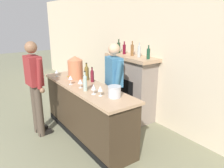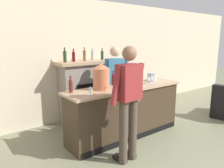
% 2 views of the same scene
% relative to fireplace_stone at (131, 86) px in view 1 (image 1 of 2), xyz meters
% --- Properties ---
extents(wall_back_panel, '(12.00, 0.07, 2.75)m').
position_rel_fireplace_stone_xyz_m(wall_back_panel, '(0.38, 0.26, 0.67)').
color(wall_back_panel, beige).
rests_on(wall_back_panel, ground_plane).
extents(bar_counter, '(2.41, 0.64, 0.98)m').
position_rel_fireplace_stone_xyz_m(bar_counter, '(0.18, -1.23, -0.21)').
color(bar_counter, '#3C2E1F').
rests_on(bar_counter, ground_plane).
extents(fireplace_stone, '(1.27, 0.52, 1.69)m').
position_rel_fireplace_stone_xyz_m(fireplace_stone, '(0.00, 0.00, 0.00)').
color(fireplace_stone, gray).
rests_on(fireplace_stone, ground_plane).
extents(potted_plant_corner, '(0.42, 0.44, 0.69)m').
position_rel_fireplace_stone_xyz_m(potted_plant_corner, '(-2.33, -0.29, -0.42)').
color(potted_plant_corner, '#465039').
rests_on(potted_plant_corner, ground_plane).
extents(person_customer, '(0.66, 0.32, 1.76)m').
position_rel_fireplace_stone_xyz_m(person_customer, '(-0.38, -1.95, 0.27)').
color(person_customer, '#4B3E33').
rests_on(person_customer, ground_plane).
extents(person_bartender, '(0.65, 0.37, 1.71)m').
position_rel_fireplace_stone_xyz_m(person_bartender, '(0.33, -0.71, 0.24)').
color(person_bartender, '#2A222D').
rests_on(person_bartender, ground_plane).
extents(copper_dispenser, '(0.30, 0.33, 0.45)m').
position_rel_fireplace_stone_xyz_m(copper_dispenser, '(-0.33, -1.17, 0.51)').
color(copper_dispenser, '#CE754E').
rests_on(copper_dispenser, bar_counter).
extents(ice_bucket_steel, '(0.20, 0.20, 0.17)m').
position_rel_fireplace_stone_xyz_m(ice_bucket_steel, '(0.98, -1.16, 0.37)').
color(ice_bucket_steel, silver).
rests_on(ice_bucket_steel, bar_counter).
extents(wine_bottle_burgundy_dark, '(0.06, 0.06, 0.28)m').
position_rel_fireplace_stone_xyz_m(wine_bottle_burgundy_dark, '(0.06, -1.01, 0.41)').
color(wine_bottle_burgundy_dark, maroon).
rests_on(wine_bottle_burgundy_dark, bar_counter).
extents(wine_bottle_merlot_tall, '(0.07, 0.07, 0.28)m').
position_rel_fireplace_stone_xyz_m(wine_bottle_merlot_tall, '(-0.86, -1.05, 0.41)').
color(wine_bottle_merlot_tall, maroon).
rests_on(wine_bottle_merlot_tall, bar_counter).
extents(wine_bottle_rose_blush, '(0.06, 0.06, 0.34)m').
position_rel_fireplace_stone_xyz_m(wine_bottle_rose_blush, '(0.45, -1.37, 0.43)').
color(wine_bottle_rose_blush, '#9DB8AE').
rests_on(wine_bottle_rose_blush, bar_counter).
extents(wine_bottle_port_short, '(0.08, 0.08, 0.34)m').
position_rel_fireplace_stone_xyz_m(wine_bottle_port_short, '(-0.12, -1.03, 0.43)').
color(wine_bottle_port_short, brown).
rests_on(wine_bottle_port_short, bar_counter).
extents(wine_glass_front_left, '(0.08, 0.08, 0.17)m').
position_rel_fireplace_stone_xyz_m(wine_glass_front_left, '(0.67, -1.34, 0.39)').
color(wine_glass_front_left, silver).
rests_on(wine_glass_front_left, bar_counter).
extents(wine_glass_front_right, '(0.08, 0.08, 0.16)m').
position_rel_fireplace_stone_xyz_m(wine_glass_front_right, '(0.80, -1.30, 0.40)').
color(wine_glass_front_right, silver).
rests_on(wine_glass_front_right, bar_counter).
extents(wine_glass_back_row, '(0.09, 0.09, 0.15)m').
position_rel_fireplace_stone_xyz_m(wine_glass_back_row, '(0.26, -1.36, 0.39)').
color(wine_glass_back_row, silver).
rests_on(wine_glass_back_row, bar_counter).
extents(wine_glass_mid_counter, '(0.08, 0.08, 0.14)m').
position_rel_fireplace_stone_xyz_m(wine_glass_mid_counter, '(-0.71, -1.41, 0.38)').
color(wine_glass_mid_counter, silver).
rests_on(wine_glass_mid_counter, bar_counter).
extents(wine_glass_near_bucket, '(0.09, 0.09, 0.16)m').
position_rel_fireplace_stone_xyz_m(wine_glass_near_bucket, '(-0.02, -1.41, 0.40)').
color(wine_glass_near_bucket, silver).
rests_on(wine_glass_near_bucket, bar_counter).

